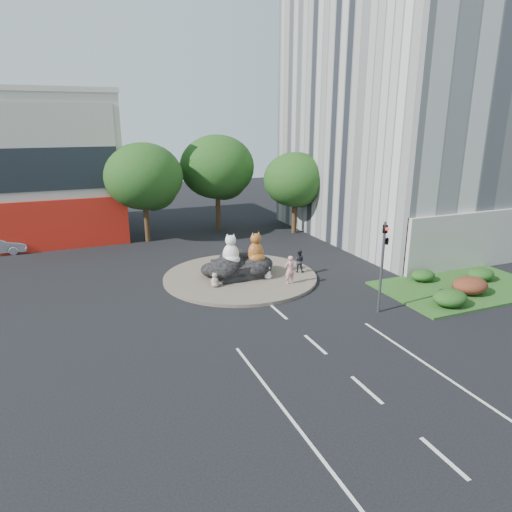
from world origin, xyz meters
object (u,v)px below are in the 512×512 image
at_px(pedestrian_pink, 290,270).
at_px(litter_bin, 444,297).
at_px(cat_tabby, 256,247).
at_px(kitten_calico, 215,279).
at_px(kitten_white, 268,272).
at_px(pedestrian_dark, 299,261).
at_px(cat_white, 231,249).

distance_m(pedestrian_pink, litter_bin, 8.96).
height_order(cat_tabby, litter_bin, cat_tabby).
xyz_separation_m(kitten_calico, kitten_white, (3.59, 0.13, -0.01)).
relative_size(kitten_calico, pedestrian_pink, 0.52).
height_order(pedestrian_dark, litter_bin, pedestrian_dark).
relative_size(pedestrian_dark, litter_bin, 2.00).
relative_size(kitten_white, litter_bin, 1.18).
distance_m(pedestrian_dark, litter_bin, 9.30).
distance_m(cat_tabby, pedestrian_pink, 2.78).
bearing_deg(pedestrian_dark, litter_bin, 155.54).
xyz_separation_m(cat_tabby, litter_bin, (7.99, -8.20, -1.62)).
xyz_separation_m(cat_white, pedestrian_pink, (3.01, -2.40, -1.02)).
height_order(kitten_white, pedestrian_pink, pedestrian_pink).
height_order(pedestrian_pink, litter_bin, pedestrian_pink).
xyz_separation_m(kitten_calico, pedestrian_dark, (6.03, 0.56, 0.30)).
height_order(cat_white, litter_bin, cat_white).
height_order(cat_white, kitten_calico, cat_white).
distance_m(kitten_calico, pedestrian_pink, 4.67).
distance_m(kitten_white, litter_bin, 10.52).
height_order(kitten_white, litter_bin, kitten_white).
bearing_deg(pedestrian_pink, kitten_calico, -17.87).
xyz_separation_m(cat_tabby, kitten_white, (0.49, -0.83, -1.47)).
distance_m(cat_tabby, kitten_calico, 3.56).
bearing_deg(pedestrian_dark, cat_white, 24.63).
relative_size(cat_white, pedestrian_pink, 1.13).
height_order(kitten_calico, pedestrian_dark, pedestrian_dark).
distance_m(cat_white, kitten_white, 2.77).
xyz_separation_m(cat_tabby, pedestrian_dark, (2.93, -0.41, -1.15)).
bearing_deg(cat_tabby, litter_bin, -46.39).
distance_m(cat_white, kitten_calico, 2.39).
distance_m(pedestrian_pink, pedestrian_dark, 2.35).
xyz_separation_m(kitten_white, litter_bin, (7.50, -7.37, -0.15)).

